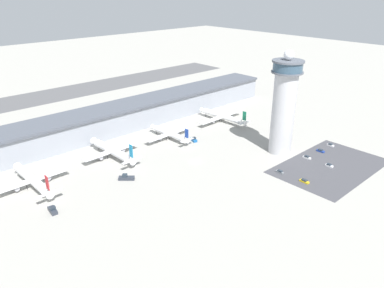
# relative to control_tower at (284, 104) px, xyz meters

# --- Properties ---
(ground_plane) EXTENTS (1000.00, 1000.00, 0.00)m
(ground_plane) POSITION_rel_control_tower_xyz_m (-45.60, 23.38, -28.65)
(ground_plane) COLOR #9E9B93
(terminal_building) EXTENTS (251.45, 25.00, 16.73)m
(terminal_building) POSITION_rel_control_tower_xyz_m (-45.60, 93.38, -20.19)
(terminal_building) COLOR #9399A3
(terminal_building) RESTS_ON ground
(runway_strip) EXTENTS (377.17, 44.00, 0.01)m
(runway_strip) POSITION_rel_control_tower_xyz_m (-45.60, 204.15, -28.65)
(runway_strip) COLOR #515154
(runway_strip) RESTS_ON ground
(control_tower) EXTENTS (17.10, 17.10, 58.52)m
(control_tower) POSITION_rel_control_tower_xyz_m (0.00, 0.00, 0.00)
(control_tower) COLOR #BCBCC1
(control_tower) RESTS_ON ground
(parking_lot_surface) EXTENTS (64.00, 40.00, 0.01)m
(parking_lot_surface) POSITION_rel_control_tower_xyz_m (4.24, -29.59, -28.65)
(parking_lot_surface) COLOR #424247
(parking_lot_surface) RESTS_ON ground
(airplane_gate_alpha) EXTENTS (36.42, 38.76, 13.24)m
(airplane_gate_alpha) POSITION_rel_control_tower_xyz_m (-121.58, 55.41, -24.60)
(airplane_gate_alpha) COLOR white
(airplane_gate_alpha) RESTS_ON ground
(airplane_gate_bravo) EXTENTS (34.66, 39.80, 13.54)m
(airplane_gate_bravo) POSITION_rel_control_tower_xyz_m (-75.91, 58.74, -24.47)
(airplane_gate_bravo) COLOR white
(airplane_gate_bravo) RESTS_ON ground
(airplane_gate_charlie) EXTENTS (33.96, 33.97, 11.09)m
(airplane_gate_charlie) POSITION_rel_control_tower_xyz_m (-35.27, 57.97, -24.96)
(airplane_gate_charlie) COLOR white
(airplane_gate_charlie) RESTS_ON ground
(airplane_gate_delta) EXTENTS (40.97, 41.25, 12.06)m
(airplane_gate_delta) POSITION_rel_control_tower_xyz_m (12.63, 57.67, -24.72)
(airplane_gate_delta) COLOR white
(airplane_gate_delta) RESTS_ON ground
(service_truck_catering) EXTENTS (7.49, 7.11, 3.05)m
(service_truck_catering) POSITION_rel_control_tower_xyz_m (-84.52, 31.65, -27.59)
(service_truck_catering) COLOR black
(service_truck_catering) RESTS_ON ground
(service_truck_fuel) EXTENTS (3.06, 6.35, 3.09)m
(service_truck_fuel) POSITION_rel_control_tower_xyz_m (-123.83, 28.49, -27.58)
(service_truck_fuel) COLOR black
(service_truck_fuel) RESTS_ON ground
(service_truck_baggage) EXTENTS (4.14, 6.28, 2.68)m
(service_truck_baggage) POSITION_rel_control_tower_xyz_m (-26.05, 45.35, -27.72)
(service_truck_baggage) COLOR black
(service_truck_baggage) RESTS_ON ground
(car_black_suv) EXTENTS (1.75, 4.32, 1.50)m
(car_black_suv) POSITION_rel_control_tower_xyz_m (-21.93, -15.92, -28.07)
(car_black_suv) COLOR black
(car_black_suv) RESTS_ON ground
(car_yellow_taxi) EXTENTS (2.03, 4.71, 1.54)m
(car_yellow_taxi) POSITION_rel_control_tower_xyz_m (17.50, -16.38, -28.05)
(car_yellow_taxi) COLOR black
(car_yellow_taxi) RESTS_ON ground
(car_blue_compact) EXTENTS (1.94, 4.11, 1.47)m
(car_blue_compact) POSITION_rel_control_tower_xyz_m (29.65, -15.99, -28.08)
(car_blue_compact) COLOR black
(car_blue_compact) RESTS_ON ground
(car_green_van) EXTENTS (1.83, 4.60, 1.54)m
(car_green_van) POSITION_rel_control_tower_xyz_m (3.77, -15.85, -28.05)
(car_green_van) COLOR black
(car_green_van) RESTS_ON ground
(car_navy_sedan) EXTENTS (2.05, 4.18, 1.51)m
(car_navy_sedan) POSITION_rel_control_tower_xyz_m (3.69, -29.41, -28.07)
(car_navy_sedan) COLOR black
(car_navy_sedan) RESTS_ON ground
(car_red_hatchback) EXTENTS (1.94, 4.82, 1.48)m
(car_red_hatchback) POSITION_rel_control_tower_xyz_m (-21.24, -29.92, -28.08)
(car_red_hatchback) COLOR black
(car_red_hatchback) RESTS_ON ground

